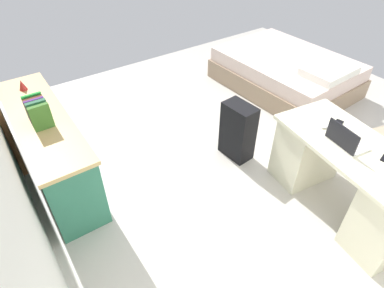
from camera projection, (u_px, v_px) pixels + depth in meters
name	position (u px, v px, depth m)	size (l,w,h in m)	color
ground_plane	(256.00, 152.00, 3.81)	(5.78, 5.78, 0.00)	beige
desk	(346.00, 178.00, 2.95)	(1.52, 0.85, 0.73)	beige
credenza	(50.00, 148.00, 3.27)	(1.80, 0.48, 0.77)	#2D7056
bed	(286.00, 72.00, 4.82)	(1.97, 1.50, 0.58)	gray
suitcase_black	(238.00, 131.00, 3.57)	(0.36, 0.22, 0.66)	black
laptop	(345.00, 140.00, 2.74)	(0.34, 0.26, 0.21)	silver
computer_mouse	(326.00, 126.00, 2.95)	(0.06, 0.10, 0.03)	white
cell_phone_by_mouse	(338.00, 124.00, 3.00)	(0.07, 0.14, 0.01)	black
book_row	(38.00, 112.00, 2.88)	(0.27, 0.17, 0.24)	#3D722A
figurine_small	(22.00, 85.00, 3.36)	(0.08, 0.08, 0.11)	red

